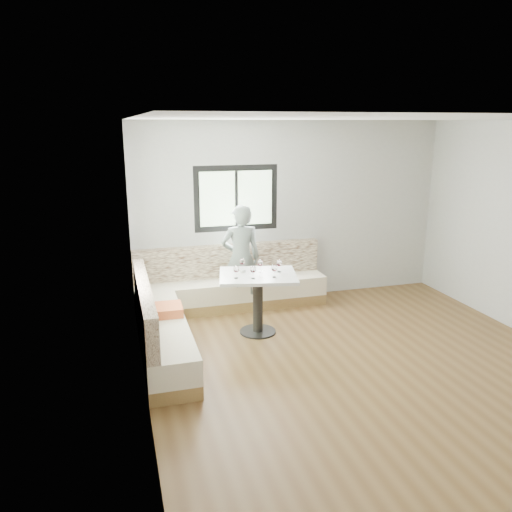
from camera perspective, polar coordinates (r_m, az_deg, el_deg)
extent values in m
cube|color=brown|center=(6.17, 12.01, -11.88)|extent=(5.00, 5.00, 0.01)
cube|color=white|center=(5.53, 13.62, 15.06)|extent=(5.00, 5.00, 0.01)
cube|color=#B7B7B2|center=(7.92, 4.09, 5.08)|extent=(5.00, 0.01, 2.80)
cube|color=#B7B7B2|center=(5.01, -13.22, -1.09)|extent=(0.01, 5.00, 2.80)
cube|color=black|center=(7.61, -2.27, 6.61)|extent=(1.30, 0.02, 1.00)
cube|color=black|center=(5.83, -13.78, 3.63)|extent=(0.02, 1.30, 1.00)
cube|color=olive|center=(7.71, -2.76, -5.35)|extent=(2.90, 0.55, 0.16)
cube|color=beige|center=(7.64, -2.78, -3.77)|extent=(2.90, 0.55, 0.29)
cube|color=#F0E1C2|center=(7.71, -3.17, -0.51)|extent=(2.90, 0.14, 0.50)
cube|color=olive|center=(6.26, -10.39, -10.57)|extent=(0.55, 2.25, 0.16)
cube|color=beige|center=(6.17, -10.49, -8.68)|extent=(0.55, 2.25, 0.29)
cube|color=#F0E1C2|center=(6.01, -12.62, -5.38)|extent=(0.14, 2.25, 0.50)
cube|color=#CA432A|center=(6.32, -10.18, -6.09)|extent=(0.39, 0.39, 0.11)
cylinder|color=black|center=(6.86, 0.20, -8.61)|extent=(0.49, 0.49, 0.02)
cylinder|color=black|center=(6.71, 0.21, -5.64)|extent=(0.13, 0.13, 0.78)
cube|color=silver|center=(6.58, 0.21, -2.28)|extent=(1.15, 0.98, 0.04)
imported|color=slate|center=(7.38, -1.74, -0.30)|extent=(0.61, 0.42, 1.62)
cylinder|color=white|center=(6.68, -1.56, -1.67)|extent=(0.09, 0.09, 0.04)
sphere|color=black|center=(6.68, -1.47, -1.56)|extent=(0.02, 0.02, 0.02)
sphere|color=black|center=(6.68, -1.66, -1.58)|extent=(0.02, 0.02, 0.02)
sphere|color=black|center=(6.66, -1.52, -1.62)|extent=(0.02, 0.02, 0.02)
cylinder|color=white|center=(6.41, -2.25, -2.54)|extent=(0.05, 0.05, 0.01)
cylinder|color=white|center=(6.39, -2.26, -2.21)|extent=(0.01, 0.01, 0.07)
ellipsoid|color=white|center=(6.37, -2.26, -1.50)|extent=(0.08, 0.08, 0.09)
cylinder|color=#3E060E|center=(6.38, -2.26, -1.70)|extent=(0.05, 0.05, 0.02)
cylinder|color=white|center=(6.39, -0.35, -2.58)|extent=(0.05, 0.05, 0.01)
cylinder|color=white|center=(6.38, -0.35, -2.25)|extent=(0.01, 0.01, 0.07)
ellipsoid|color=white|center=(6.35, -0.35, -1.54)|extent=(0.08, 0.08, 0.09)
cylinder|color=#3E060E|center=(6.36, -0.35, -1.74)|extent=(0.05, 0.05, 0.02)
cylinder|color=white|center=(6.45, 2.10, -2.43)|extent=(0.05, 0.05, 0.01)
cylinder|color=white|center=(6.43, 2.11, -2.09)|extent=(0.01, 0.01, 0.07)
ellipsoid|color=white|center=(6.41, 2.11, -1.40)|extent=(0.08, 0.08, 0.09)
cylinder|color=#3E060E|center=(6.42, 2.11, -1.59)|extent=(0.05, 0.05, 0.02)
cylinder|color=white|center=(6.68, 0.49, -1.79)|extent=(0.05, 0.05, 0.01)
cylinder|color=white|center=(6.67, 0.49, -1.47)|extent=(0.01, 0.01, 0.07)
ellipsoid|color=white|center=(6.65, 0.49, -0.80)|extent=(0.08, 0.08, 0.09)
cylinder|color=#3E060E|center=(6.65, 0.49, -0.98)|extent=(0.05, 0.05, 0.02)
cylinder|color=white|center=(6.68, 2.67, -1.80)|extent=(0.05, 0.05, 0.01)
cylinder|color=white|center=(6.67, 2.67, -1.48)|extent=(0.01, 0.01, 0.07)
ellipsoid|color=white|center=(6.65, 2.68, -0.81)|extent=(0.08, 0.08, 0.09)
cylinder|color=#3E060E|center=(6.66, 2.68, -0.99)|extent=(0.05, 0.05, 0.02)
cylinder|color=white|center=(6.74, -1.59, -1.64)|extent=(0.05, 0.05, 0.01)
cylinder|color=white|center=(6.73, -1.59, -1.32)|extent=(0.01, 0.01, 0.07)
ellipsoid|color=white|center=(6.71, -1.60, -0.65)|extent=(0.08, 0.08, 0.09)
cylinder|color=#3E060E|center=(6.72, -1.59, -0.83)|extent=(0.05, 0.05, 0.02)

